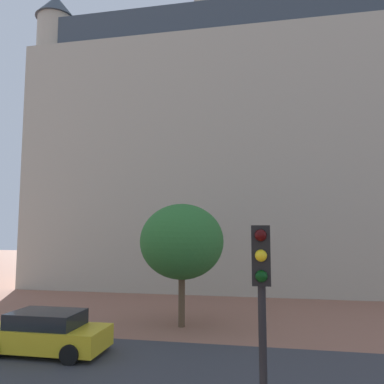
# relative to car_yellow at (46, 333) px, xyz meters

# --- Properties ---
(ground_plane) EXTENTS (120.00, 120.00, 0.00)m
(ground_plane) POSITION_rel_car_yellow_xyz_m (5.59, 1.30, -0.69)
(ground_plane) COLOR #93604C
(street_asphalt_strip) EXTENTS (120.00, 7.66, 0.00)m
(street_asphalt_strip) POSITION_rel_car_yellow_xyz_m (5.59, -1.69, -0.69)
(street_asphalt_strip) COLOR #38383D
(street_asphalt_strip) RESTS_ON ground_plane
(landmark_building) EXTENTS (29.73, 10.77, 38.45)m
(landmark_building) POSITION_rel_car_yellow_xyz_m (4.52, 17.78, 10.95)
(landmark_building) COLOR #B2A893
(landmark_building) RESTS_ON ground_plane
(car_yellow) EXTENTS (4.36, 2.06, 1.44)m
(car_yellow) POSITION_rel_car_yellow_xyz_m (0.00, 0.00, 0.00)
(car_yellow) COLOR gold
(car_yellow) RESTS_ON ground_plane
(traffic_light_pole) EXTENTS (0.28, 0.34, 4.40)m
(traffic_light_pole) POSITION_rel_car_yellow_xyz_m (7.65, -6.72, 2.40)
(traffic_light_pole) COLOR black
(traffic_light_pole) RESTS_ON ground_plane
(tree_curb_far) EXTENTS (3.84, 3.84, 5.55)m
(tree_curb_far) POSITION_rel_car_yellow_xyz_m (3.97, 4.45, 3.12)
(tree_curb_far) COLOR brown
(tree_curb_far) RESTS_ON ground_plane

